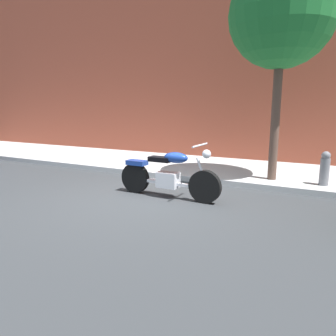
# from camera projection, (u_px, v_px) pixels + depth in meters

# --- Properties ---
(ground_plane) EXTENTS (60.00, 60.00, 0.00)m
(ground_plane) POSITION_uv_depth(u_px,v_px,m) (142.00, 198.00, 6.44)
(ground_plane) COLOR #303335
(sidewalk) EXTENTS (24.56, 3.36, 0.14)m
(sidewalk) POSITION_uv_depth(u_px,v_px,m) (203.00, 167.00, 9.42)
(sidewalk) COLOR #ADADAD
(sidewalk) RESTS_ON ground
(building_facade) EXTENTS (24.56, 0.50, 8.72)m
(building_facade) POSITION_uv_depth(u_px,v_px,m) (227.00, 30.00, 10.29)
(building_facade) COLOR brown
(building_facade) RESTS_ON ground
(motorcycle) EXTENTS (2.29, 0.70, 1.15)m
(motorcycle) POSITION_uv_depth(u_px,v_px,m) (168.00, 175.00, 6.42)
(motorcycle) COLOR black
(motorcycle) RESTS_ON ground
(street_tree) EXTENTS (2.35, 2.35, 5.04)m
(street_tree) POSITION_uv_depth(u_px,v_px,m) (282.00, 15.00, 6.83)
(street_tree) COLOR brown
(street_tree) RESTS_ON ground
(fire_hydrant) EXTENTS (0.20, 0.20, 0.91)m
(fire_hydrant) POSITION_uv_depth(u_px,v_px,m) (324.00, 171.00, 6.89)
(fire_hydrant) COLOR slate
(fire_hydrant) RESTS_ON ground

